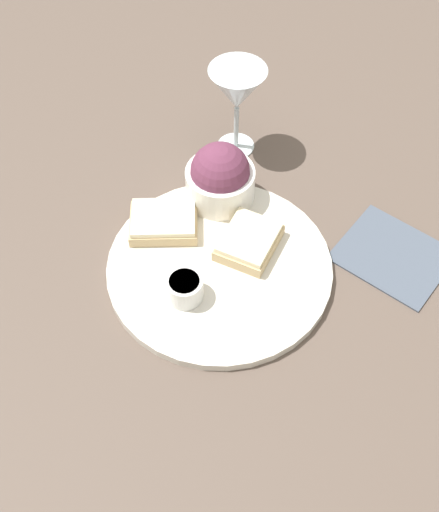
{
  "coord_description": "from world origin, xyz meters",
  "views": [
    {
      "loc": [
        -0.32,
        -0.42,
        0.74
      ],
      "look_at": [
        0.0,
        0.0,
        0.03
      ],
      "focal_mm": 45.0,
      "sensor_mm": 36.0,
      "label": 1
    }
  ],
  "objects_px": {
    "salad_bowl": "(220,177)",
    "sauce_ramekin": "(185,288)",
    "cheese_toast_near": "(164,222)",
    "napkin": "(393,255)",
    "wine_glass": "(237,92)",
    "cheese_toast_far": "(248,240)"
  },
  "relations": [
    {
      "from": "sauce_ramekin",
      "to": "cheese_toast_far",
      "type": "xyz_separation_m",
      "value": [
        0.12,
        0.02,
        -0.01
      ]
    },
    {
      "from": "cheese_toast_near",
      "to": "napkin",
      "type": "relative_size",
      "value": 0.69
    },
    {
      "from": "salad_bowl",
      "to": "wine_glass",
      "type": "height_order",
      "value": "wine_glass"
    },
    {
      "from": "salad_bowl",
      "to": "sauce_ramekin",
      "type": "height_order",
      "value": "salad_bowl"
    },
    {
      "from": "salad_bowl",
      "to": "sauce_ramekin",
      "type": "distance_m",
      "value": 0.19
    },
    {
      "from": "sauce_ramekin",
      "to": "cheese_toast_near",
      "type": "xyz_separation_m",
      "value": [
        0.05,
        0.12,
        -0.01
      ]
    },
    {
      "from": "wine_glass",
      "to": "cheese_toast_near",
      "type": "bearing_deg",
      "value": -157.47
    },
    {
      "from": "sauce_ramekin",
      "to": "napkin",
      "type": "bearing_deg",
      "value": -22.47
    },
    {
      "from": "sauce_ramekin",
      "to": "salad_bowl",
      "type": "bearing_deg",
      "value": 38.31
    },
    {
      "from": "cheese_toast_near",
      "to": "napkin",
      "type": "bearing_deg",
      "value": -44.47
    },
    {
      "from": "sauce_ramekin",
      "to": "wine_glass",
      "type": "distance_m",
      "value": 0.33
    },
    {
      "from": "sauce_ramekin",
      "to": "cheese_toast_far",
      "type": "bearing_deg",
      "value": 7.84
    },
    {
      "from": "cheese_toast_near",
      "to": "napkin",
      "type": "height_order",
      "value": "cheese_toast_near"
    },
    {
      "from": "cheese_toast_near",
      "to": "cheese_toast_far",
      "type": "relative_size",
      "value": 1.07
    },
    {
      "from": "salad_bowl",
      "to": "wine_glass",
      "type": "xyz_separation_m",
      "value": [
        0.1,
        0.08,
        0.06
      ]
    },
    {
      "from": "salad_bowl",
      "to": "cheese_toast_far",
      "type": "relative_size",
      "value": 0.91
    },
    {
      "from": "cheese_toast_far",
      "to": "napkin",
      "type": "height_order",
      "value": "cheese_toast_far"
    },
    {
      "from": "salad_bowl",
      "to": "cheese_toast_near",
      "type": "xyz_separation_m",
      "value": [
        -0.1,
        0.0,
        -0.03
      ]
    },
    {
      "from": "salad_bowl",
      "to": "cheese_toast_near",
      "type": "relative_size",
      "value": 0.85
    },
    {
      "from": "sauce_ramekin",
      "to": "cheese_toast_near",
      "type": "relative_size",
      "value": 0.41
    },
    {
      "from": "napkin",
      "to": "wine_glass",
      "type": "bearing_deg",
      "value": 97.35
    },
    {
      "from": "cheese_toast_far",
      "to": "cheese_toast_near",
      "type": "bearing_deg",
      "value": 127.18
    }
  ]
}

